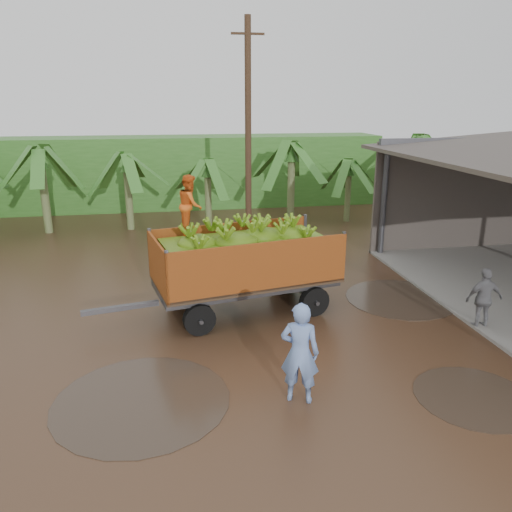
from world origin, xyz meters
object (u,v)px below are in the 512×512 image
at_px(man_blue, 300,353).
at_px(man_grey, 484,299).
at_px(utility_pole, 248,134).
at_px(banana_trailer, 244,260).

height_order(man_blue, man_grey, man_blue).
height_order(man_grey, utility_pole, utility_pole).
xyz_separation_m(banana_trailer, utility_pole, (1.22, 6.73, 2.77)).
bearing_deg(man_grey, utility_pole, -61.58).
relative_size(man_blue, utility_pole, 0.24).
bearing_deg(utility_pole, man_grey, -64.15).
relative_size(banana_trailer, man_grey, 4.23).
bearing_deg(utility_pole, man_blue, -94.54).
relative_size(banana_trailer, utility_pole, 0.80).
distance_m(man_grey, utility_pole, 10.41).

